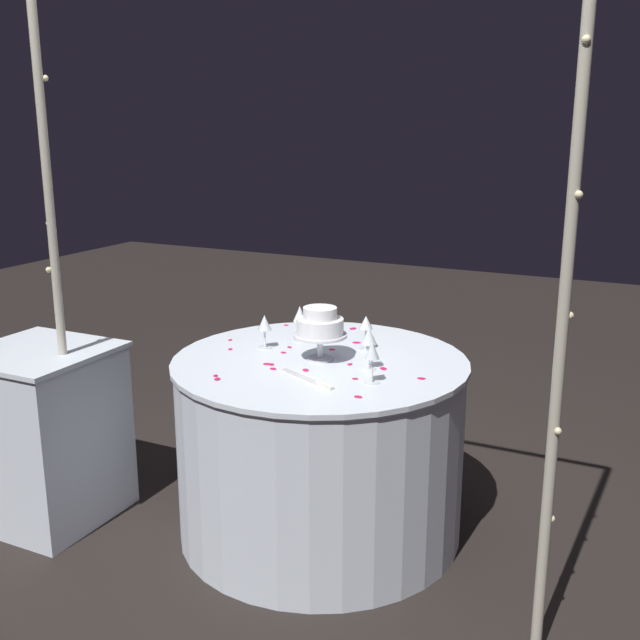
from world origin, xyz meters
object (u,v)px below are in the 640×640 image
object	(u,v)px
decorative_arch	(267,192)
wine_glass_0	(265,324)
main_table	(320,446)
side_table	(45,434)
cake_knife	(310,380)
wine_glass_4	(366,325)
tiered_cake	(319,326)
wine_glass_1	(300,316)
wine_glass_2	(369,338)
wine_glass_3	(372,353)

from	to	relation	value
decorative_arch	wine_glass_0	size ratio (longest dim) A/B	15.70
main_table	side_table	world-z (taller)	side_table
wine_glass_0	cake_knife	world-z (taller)	wine_glass_0
side_table	wine_glass_4	bearing A→B (deg)	-153.53
tiered_cake	wine_glass_1	bearing A→B (deg)	-46.88
main_table	wine_glass_1	xyz separation A→B (m)	(0.20, -0.21, 0.50)
main_table	side_table	xyz separation A→B (m)	(1.14, 0.41, 0.00)
main_table	tiered_cake	bearing A→B (deg)	68.53
side_table	wine_glass_2	distance (m)	1.50
decorative_arch	wine_glass_2	distance (m)	0.73
main_table	side_table	bearing A→B (deg)	19.87
side_table	tiered_cake	bearing A→B (deg)	-160.26
decorative_arch	tiered_cake	world-z (taller)	decorative_arch
main_table	tiered_cake	size ratio (longest dim) A/B	5.50
wine_glass_2	wine_glass_4	bearing A→B (deg)	-64.74
decorative_arch	wine_glass_2	size ratio (longest dim) A/B	13.47
wine_glass_4	wine_glass_2	bearing A→B (deg)	115.26
wine_glass_1	cake_knife	world-z (taller)	wine_glass_1
wine_glass_1	wine_glass_4	size ratio (longest dim) A/B	1.06
main_table	wine_glass_0	size ratio (longest dim) A/B	8.34
wine_glass_2	tiered_cake	bearing A→B (deg)	-7.09
wine_glass_3	wine_glass_4	distance (m)	0.43
wine_glass_2	wine_glass_4	world-z (taller)	wine_glass_2
wine_glass_0	side_table	bearing A→B (deg)	27.96
wine_glass_4	cake_knife	size ratio (longest dim) A/B	0.53
main_table	wine_glass_2	size ratio (longest dim) A/B	7.16
side_table	wine_glass_3	distance (m)	1.54
decorative_arch	main_table	xyz separation A→B (m)	(0.00, -0.41, -1.09)
wine_glass_1	wine_glass_3	bearing A→B (deg)	142.54
tiered_cake	wine_glass_4	bearing A→B (deg)	-117.90
side_table	wine_glass_3	size ratio (longest dim) A/B	4.78
tiered_cake	cake_knife	bearing A→B (deg)	108.60
wine_glass_0	wine_glass_1	size ratio (longest dim) A/B	0.93
wine_glass_1	wine_glass_3	distance (m)	0.63
wine_glass_3	wine_glass_4	bearing A→B (deg)	-64.20
wine_glass_2	wine_glass_3	size ratio (longest dim) A/B	1.05
wine_glass_2	wine_glass_3	xyz separation A→B (m)	(-0.07, 0.14, -0.01)
main_table	wine_glass_1	distance (m)	0.58
tiered_cake	wine_glass_2	bearing A→B (deg)	172.91
tiered_cake	wine_glass_4	world-z (taller)	tiered_cake
side_table	wine_glass_4	distance (m)	1.48
side_table	wine_glass_4	world-z (taller)	wine_glass_4
decorative_arch	side_table	world-z (taller)	decorative_arch
tiered_cake	wine_glass_3	size ratio (longest dim) A/B	1.37
wine_glass_3	tiered_cake	bearing A→B (deg)	-29.46
wine_glass_0	main_table	bearing A→B (deg)	171.44
wine_glass_4	side_table	bearing A→B (deg)	26.47
wine_glass_3	wine_glass_4	size ratio (longest dim) A/B	1.08
tiered_cake	wine_glass_3	distance (m)	0.34
wine_glass_2	wine_glass_3	world-z (taller)	wine_glass_2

